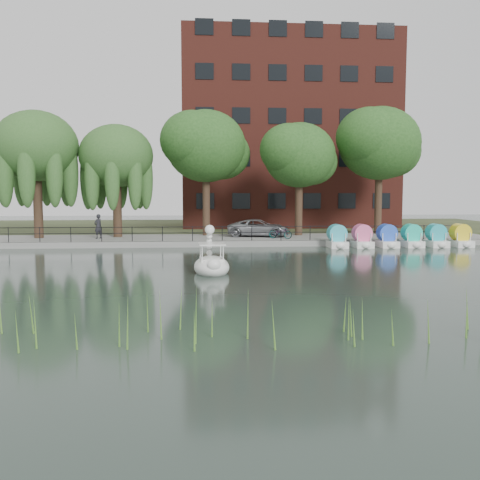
{
  "coord_description": "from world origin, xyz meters",
  "views": [
    {
      "loc": [
        -1.52,
        -22.59,
        3.75
      ],
      "look_at": [
        0.5,
        4.0,
        1.3
      ],
      "focal_mm": 40.0,
      "sensor_mm": 36.0,
      "label": 1
    }
  ],
  "objects": [
    {
      "name": "pedestrian",
      "position": [
        -8.65,
        15.61,
        1.39
      ],
      "size": [
        0.82,
        0.86,
        1.98
      ],
      "primitive_type": "imported",
      "rotation": [
        0.0,
        0.0,
        4.04
      ],
      "color": "black",
      "rests_on": "promenade"
    },
    {
      "name": "promenade",
      "position": [
        0.0,
        16.0,
        0.2
      ],
      "size": [
        40.0,
        6.0,
        0.4
      ],
      "primitive_type": "cube",
      "color": "gray",
      "rests_on": "ground_plane"
    },
    {
      "name": "broadleaf_right",
      "position": [
        6.0,
        17.5,
        6.39
      ],
      "size": [
        5.4,
        5.4,
        8.32
      ],
      "color": "#473323",
      "rests_on": "promenade"
    },
    {
      "name": "minivan",
      "position": [
        2.83,
        16.53,
        1.13
      ],
      "size": [
        3.39,
        5.6,
        1.46
      ],
      "primitive_type": "imported",
      "rotation": [
        0.0,
        0.0,
        1.37
      ],
      "color": "gray",
      "rests_on": "promenade"
    },
    {
      "name": "ground_plane",
      "position": [
        0.0,
        0.0,
        0.0
      ],
      "size": [
        120.0,
        120.0,
        0.0
      ],
      "primitive_type": "plane",
      "color": "#384840"
    },
    {
      "name": "broadleaf_center",
      "position": [
        -1.0,
        18.0,
        7.06
      ],
      "size": [
        6.0,
        6.0,
        9.25
      ],
      "color": "#473323",
      "rests_on": "promenade"
    },
    {
      "name": "willow_mid",
      "position": [
        -7.5,
        17.0,
        6.25
      ],
      "size": [
        5.32,
        5.32,
        8.15
      ],
      "color": "#473323",
      "rests_on": "promenade"
    },
    {
      "name": "railing",
      "position": [
        0.0,
        13.25,
        1.15
      ],
      "size": [
        32.0,
        0.05,
        1.0
      ],
      "color": "black",
      "rests_on": "promenade"
    },
    {
      "name": "broadleaf_far",
      "position": [
        12.5,
        18.5,
        7.4
      ],
      "size": [
        6.3,
        6.3,
        9.71
      ],
      "color": "#473323",
      "rests_on": "promenade"
    },
    {
      "name": "apartment_building",
      "position": [
        7.0,
        29.97,
        9.36
      ],
      "size": [
        20.0,
        10.07,
        18.0
      ],
      "color": "#4C1E16",
      "rests_on": "land_strip"
    },
    {
      "name": "swan_boat",
      "position": [
        -0.99,
        1.69,
        0.47
      ],
      "size": [
        1.78,
        2.7,
        2.17
      ],
      "rotation": [
        0.0,
        0.0,
        0.07
      ],
      "color": "white",
      "rests_on": "ground_plane"
    },
    {
      "name": "land_strip",
      "position": [
        0.0,
        30.0,
        0.18
      ],
      "size": [
        60.0,
        22.0,
        0.36
      ],
      "primitive_type": "cube",
      "color": "#47512D",
      "rests_on": "ground_plane"
    },
    {
      "name": "willow_left",
      "position": [
        -13.0,
        16.5,
        6.87
      ],
      "size": [
        5.88,
        5.88,
        9.01
      ],
      "color": "#473323",
      "rests_on": "promenade"
    },
    {
      "name": "pedal_boat_row",
      "position": [
        11.84,
        12.17,
        0.61
      ],
      "size": [
        9.65,
        1.7,
        1.4
      ],
      "color": "white",
      "rests_on": "ground_plane"
    },
    {
      "name": "reed_bank",
      "position": [
        2.0,
        -9.5,
        0.6
      ],
      "size": [
        24.0,
        2.4,
        1.2
      ],
      "color": "#669938",
      "rests_on": "ground_plane"
    },
    {
      "name": "kerb",
      "position": [
        0.0,
        13.05,
        0.2
      ],
      "size": [
        40.0,
        0.25,
        0.4
      ],
      "primitive_type": "cube",
      "color": "gray",
      "rests_on": "ground_plane"
    },
    {
      "name": "bicycle",
      "position": [
        4.16,
        14.61,
        0.9
      ],
      "size": [
        1.38,
        1.79,
        1.0
      ],
      "primitive_type": "imported",
      "rotation": [
        0.0,
        0.0,
        1.05
      ],
      "color": "gray",
      "rests_on": "promenade"
    }
  ]
}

